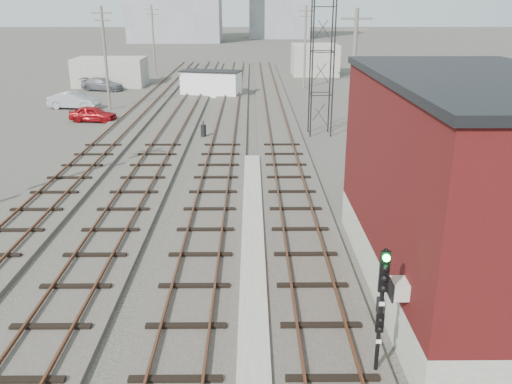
{
  "coord_description": "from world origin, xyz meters",
  "views": [
    {
      "loc": [
        0.45,
        -4.43,
        9.3
      ],
      "look_at": [
        0.63,
        15.77,
        2.2
      ],
      "focal_mm": 38.0,
      "sensor_mm": 36.0,
      "label": 1
    }
  ],
  "objects_px": {
    "switch_stand": "(203,131)",
    "car_grey": "(102,84)",
    "signal_mast": "(381,306)",
    "car_silver": "(74,100)",
    "site_trailer": "(211,83)",
    "car_red": "(93,114)"
  },
  "relations": [
    {
      "from": "switch_stand",
      "to": "car_grey",
      "type": "relative_size",
      "value": 0.26
    },
    {
      "from": "switch_stand",
      "to": "signal_mast",
      "type": "bearing_deg",
      "value": -55.12
    },
    {
      "from": "signal_mast",
      "to": "switch_stand",
      "type": "height_order",
      "value": "signal_mast"
    },
    {
      "from": "car_silver",
      "to": "car_grey",
      "type": "height_order",
      "value": "car_silver"
    },
    {
      "from": "switch_stand",
      "to": "site_trailer",
      "type": "height_order",
      "value": "site_trailer"
    },
    {
      "from": "signal_mast",
      "to": "car_grey",
      "type": "height_order",
      "value": "signal_mast"
    },
    {
      "from": "signal_mast",
      "to": "car_red",
      "type": "bearing_deg",
      "value": 116.7
    },
    {
      "from": "site_trailer",
      "to": "car_silver",
      "type": "relative_size",
      "value": 1.43
    },
    {
      "from": "site_trailer",
      "to": "car_grey",
      "type": "relative_size",
      "value": 1.4
    },
    {
      "from": "switch_stand",
      "to": "car_silver",
      "type": "height_order",
      "value": "car_silver"
    },
    {
      "from": "car_silver",
      "to": "car_red",
      "type": "bearing_deg",
      "value": -140.23
    },
    {
      "from": "signal_mast",
      "to": "switch_stand",
      "type": "relative_size",
      "value": 2.94
    },
    {
      "from": "signal_mast",
      "to": "car_red",
      "type": "distance_m",
      "value": 36.14
    },
    {
      "from": "car_silver",
      "to": "signal_mast",
      "type": "bearing_deg",
      "value": -142.94
    },
    {
      "from": "site_trailer",
      "to": "car_red",
      "type": "bearing_deg",
      "value": -110.1
    },
    {
      "from": "car_red",
      "to": "car_silver",
      "type": "xyz_separation_m",
      "value": [
        -3.32,
        5.77,
        0.12
      ]
    },
    {
      "from": "switch_stand",
      "to": "site_trailer",
      "type": "relative_size",
      "value": 0.19
    },
    {
      "from": "site_trailer",
      "to": "car_red",
      "type": "relative_size",
      "value": 1.75
    },
    {
      "from": "site_trailer",
      "to": "car_grey",
      "type": "distance_m",
      "value": 12.9
    },
    {
      "from": "car_silver",
      "to": "switch_stand",
      "type": "bearing_deg",
      "value": -122.88
    },
    {
      "from": "car_red",
      "to": "car_grey",
      "type": "height_order",
      "value": "car_grey"
    },
    {
      "from": "site_trailer",
      "to": "car_grey",
      "type": "xyz_separation_m",
      "value": [
        -12.35,
        3.67,
        -0.62
      ]
    }
  ]
}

